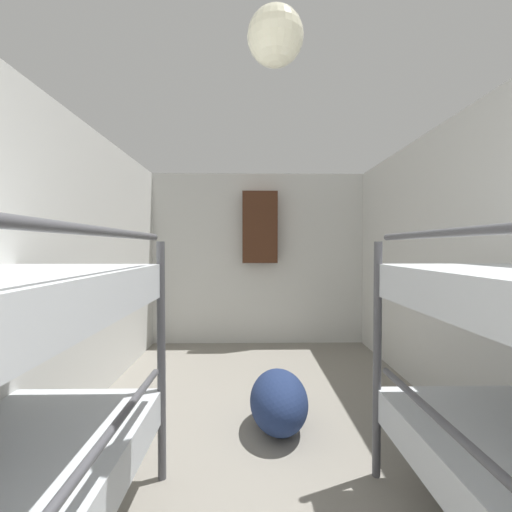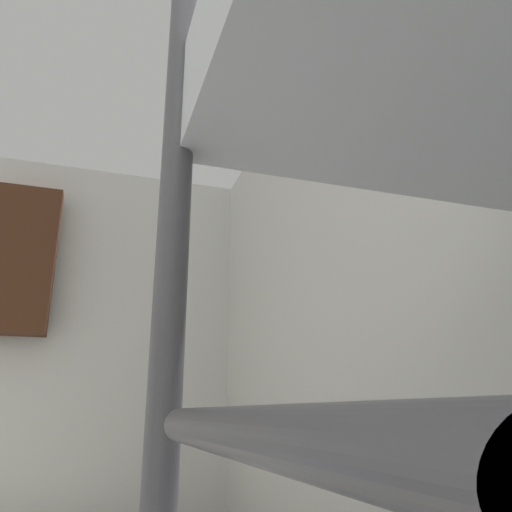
% 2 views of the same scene
% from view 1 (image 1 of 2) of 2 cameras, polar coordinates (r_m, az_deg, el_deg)
% --- Properties ---
extents(wall_left, '(0.06, 5.08, 2.21)m').
position_cam_1_polar(wall_left, '(2.34, -34.37, -2.46)').
color(wall_left, silver).
rests_on(wall_left, ground_plane).
extents(wall_right, '(0.06, 5.08, 2.21)m').
position_cam_1_polar(wall_right, '(2.47, 36.49, -2.30)').
color(wall_right, silver).
rests_on(wall_right, ground_plane).
extents(wall_back, '(2.85, 0.06, 2.21)m').
position_cam_1_polar(wall_back, '(4.47, 0.34, -0.46)').
color(wall_back, silver).
rests_on(wall_back, ground_plane).
extents(duffel_bag, '(0.40, 0.61, 0.40)m').
position_cam_1_polar(duffel_bag, '(2.55, 3.81, -22.95)').
color(duffel_bag, navy).
rests_on(duffel_bag, ground_plane).
extents(hanging_coat, '(0.44, 0.12, 0.90)m').
position_cam_1_polar(hanging_coat, '(4.32, 0.66, 4.82)').
color(hanging_coat, '#472819').
extents(ceiling_light, '(0.24, 0.24, 0.24)m').
position_cam_1_polar(ceiling_light, '(1.72, 3.24, 32.68)').
color(ceiling_light, '#F4EFCC').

